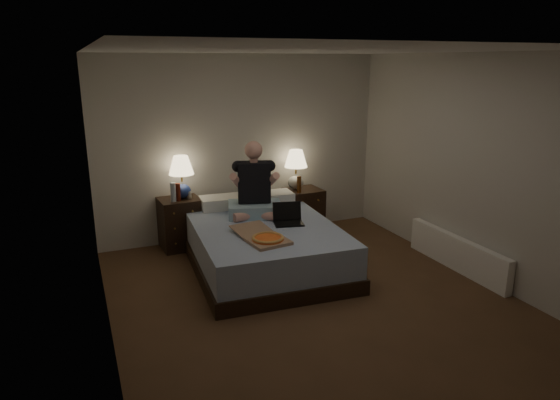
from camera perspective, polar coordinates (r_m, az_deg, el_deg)
name	(u,v)px	position (r m, az deg, el deg)	size (l,w,h in m)	color
floor	(313,300)	(5.32, 3.81, -11.31)	(4.00, 4.50, 0.00)	brown
ceiling	(318,50)	(4.74, 4.38, 16.71)	(4.00, 4.50, 0.00)	white
wall_back	(242,148)	(6.92, -4.34, 5.99)	(4.00, 2.50, 0.00)	silver
wall_front	(491,270)	(3.14, 22.94, -7.36)	(4.00, 2.50, 0.00)	silver
wall_left	(99,206)	(4.39, -19.96, -0.64)	(4.50, 2.50, 0.00)	silver
wall_right	(475,167)	(6.03, 21.35, 3.51)	(4.50, 2.50, 0.00)	silver
bed	(264,246)	(6.00, -1.82, -5.26)	(1.61, 2.14, 0.54)	#597AB2
nightstand_left	(180,223)	(6.72, -11.32, -2.60)	(0.52, 0.47, 0.67)	black
nightstand_right	(303,211)	(7.18, 2.67, -1.25)	(0.49, 0.44, 0.64)	black
lamp_left	(182,177)	(6.57, -11.17, 2.57)	(0.32, 0.32, 0.56)	navy
lamp_right	(296,170)	(7.05, 1.82, 3.49)	(0.32, 0.32, 0.56)	gray
water_bottle	(173,192)	(6.47, -12.12, 0.89)	(0.07, 0.07, 0.25)	silver
soda_can	(189,195)	(6.58, -10.36, 0.56)	(0.07, 0.07, 0.10)	#ADAEA9
beer_bottle_left	(178,192)	(6.49, -11.56, 0.89)	(0.06, 0.06, 0.23)	#55190C
beer_bottle_right	(299,184)	(6.89, 2.19, 1.80)	(0.06, 0.06, 0.23)	#552A0C
person	(254,179)	(6.14, -2.97, 2.38)	(0.66, 0.52, 0.93)	black
laptop	(289,215)	(5.89, 1.00, -1.68)	(0.34, 0.28, 0.24)	black
pizza_box	(268,239)	(5.33, -1.40, -4.49)	(0.40, 0.76, 0.08)	#A37E61
radiator	(457,253)	(6.32, 19.57, -5.76)	(0.10, 1.60, 0.40)	white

